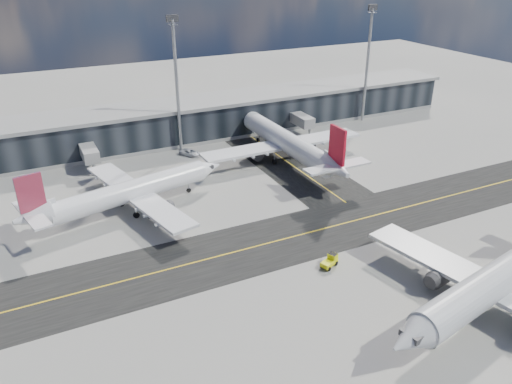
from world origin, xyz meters
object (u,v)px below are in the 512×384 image
airliner_af (129,192)px  service_van (190,153)px  baggage_tug (330,260)px  airliner_near (502,276)px  airliner_redtail (287,142)px

airliner_af → service_van: size_ratio=7.79×
baggage_tug → service_van: 49.37m
airliner_near → service_van: bearing=4.0°
airliner_redtail → baggage_tug: airliner_redtail is taller
airliner_af → baggage_tug: (21.50, -28.94, -2.78)m
service_van → airliner_redtail: bearing=-69.1°
airliner_af → airliner_near: airliner_near is taller
airliner_af → service_van: 27.18m
airliner_redtail → airliner_af: bearing=-167.5°
baggage_tug → airliner_redtail: bearing=136.2°
service_van → airliner_near: bearing=-109.0°
airliner_near → baggage_tug: bearing=29.9°
airliner_redtail → service_van: airliner_redtail is taller
airliner_redtail → service_van: 21.51m
airliner_af → service_van: bearing=125.4°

